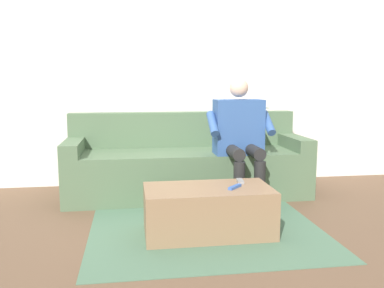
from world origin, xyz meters
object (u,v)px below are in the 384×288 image
person_solo_seated (240,133)px  remote_gray (240,181)px  coffee_table (208,211)px  couch (187,166)px  remote_blue (235,187)px  cat_on_backrest (235,104)px

person_solo_seated → remote_gray: person_solo_seated is taller
coffee_table → remote_gray: remote_gray is taller
coffee_table → person_solo_seated: (-0.44, -0.76, 0.48)m
couch → remote_blue: couch is taller
couch → remote_blue: size_ratio=15.80×
remote_blue → remote_gray: size_ratio=1.19×
cat_on_backrest → remote_gray: bearing=77.5°
person_solo_seated → remote_blue: person_solo_seated is taller
coffee_table → remote_gray: bearing=-156.2°
coffee_table → person_solo_seated: bearing=-120.1°
remote_blue → remote_gray: (-0.08, -0.17, 0.00)m
couch → person_solo_seated: person_solo_seated is taller
coffee_table → couch: bearing=-90.0°
couch → cat_on_backrest: (-0.56, -0.27, 0.60)m
person_solo_seated → couch: bearing=-39.6°
couch → remote_gray: (-0.27, 1.00, 0.07)m
coffee_table → cat_on_backrest: 1.66m
remote_gray → person_solo_seated: bearing=171.5°
person_solo_seated → remote_blue: bearing=72.6°
couch → coffee_table: bearing=90.0°
couch → person_solo_seated: 0.68m
cat_on_backrest → person_solo_seated: bearing=79.7°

